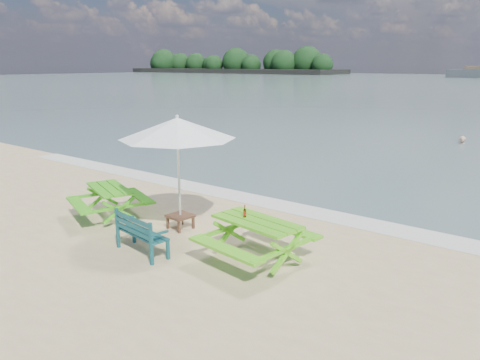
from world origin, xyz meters
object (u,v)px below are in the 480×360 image
Objects in this scene: park_bench at (142,241)px; beer_bottle at (245,213)px; picnic_table_left at (110,203)px; patio_umbrella at (177,128)px; swimmer at (461,153)px; side_table at (180,221)px; picnic_table_right at (256,242)px.

beer_bottle is (1.73, 1.09, 0.66)m from park_bench.
park_bench is at bearing -23.48° from picnic_table_left.
picnic_table_left is 0.78× the size of patio_umbrella.
park_bench is 18.28m from swimmer.
beer_bottle is (2.14, -0.39, 0.73)m from side_table.
picnic_table_left reaches higher than side_table.
beer_bottle reaches higher than picnic_table_right.
beer_bottle is at bearing 177.56° from picnic_table_right.
side_table is 0.35× the size of swimmer.
picnic_table_right is 17.12m from swimmer.
beer_bottle is at bearing -10.34° from patio_umbrella.
picnic_table_right is 0.75× the size of patio_umbrella.
side_table is at bearing 13.28° from picnic_table_left.
picnic_table_right is 0.58m from beer_bottle.
swimmer is (1.81, 18.17, -0.73)m from park_bench.
picnic_table_right is at bearing -89.29° from swimmer.
park_bench is at bearing -74.54° from side_table.
picnic_table_left is 1.65× the size of park_bench.
patio_umbrella is (0.00, 0.00, 2.14)m from side_table.
swimmer is at bearing 89.74° from beer_bottle.
beer_bottle is 0.14× the size of swimmer.
beer_bottle is (-0.29, 0.01, 0.51)m from picnic_table_right.
picnic_table_right is 9.06× the size of beer_bottle.
patio_umbrella reaches higher than park_bench.
park_bench is (-2.02, -1.07, -0.15)m from picnic_table_right.
picnic_table_right is at bearing 27.97° from park_bench.
picnic_table_left is at bearing -179.28° from picnic_table_right.
beer_bottle is at bearing -10.34° from side_table.
beer_bottle is at bearing 32.11° from park_bench.
patio_umbrella reaches higher than picnic_table_right.
picnic_table_right reaches higher than side_table.
picnic_table_right reaches higher than park_bench.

